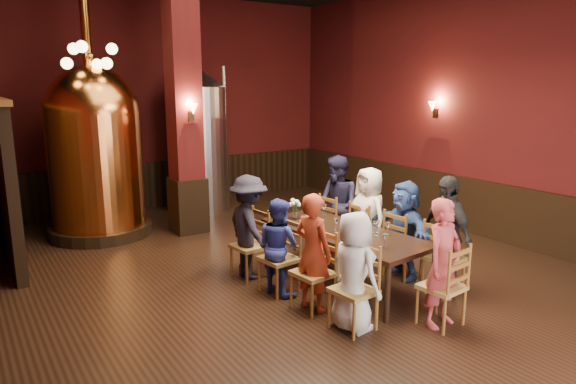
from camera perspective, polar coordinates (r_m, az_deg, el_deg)
room at (r=6.95m, az=-0.33°, el=8.42°), size 10.00×10.02×4.50m
wainscot_right at (r=9.93m, az=19.24°, el=-1.34°), size 0.08×9.90×1.00m
wainscot_back at (r=11.63m, az=-13.73°, el=0.91°), size 7.90×0.08×1.00m
column at (r=9.31m, az=-11.47°, el=9.14°), size 0.58×0.58×4.50m
partition at (r=9.16m, az=-29.21°, el=1.17°), size 0.22×3.50×2.40m
pendant_cluster at (r=8.95m, az=-21.16°, el=13.92°), size 0.90×0.90×1.70m
sconce_wall at (r=10.15m, az=16.11°, el=8.86°), size 0.20×0.20×0.36m
sconce_column at (r=9.03m, az=-10.73°, el=8.77°), size 0.20×0.20×0.36m
dining_table at (r=6.94m, az=6.22°, el=-4.79°), size 1.24×2.49×0.75m
chair_0 at (r=5.79m, az=7.28°, el=-10.75°), size 0.50×0.50×0.92m
person_0 at (r=5.71m, az=7.34°, el=-8.77°), size 0.49×0.69×1.35m
chair_1 at (r=6.23m, az=2.78°, el=-8.95°), size 0.50×0.50×0.92m
person_1 at (r=6.15m, az=2.80°, el=-6.69°), size 0.45×0.59×1.44m
chair_2 at (r=6.71m, az=-1.02°, el=-7.38°), size 0.50×0.50×0.92m
person_2 at (r=6.65m, az=-1.02°, el=-6.02°), size 0.39×0.65×1.26m
chair_3 at (r=7.22m, az=-4.32°, el=-5.98°), size 0.50×0.50×0.92m
person_3 at (r=7.14m, az=-4.35°, el=-3.91°), size 0.59×0.97×1.46m
chair_4 at (r=7.05m, az=16.96°, el=-6.95°), size 0.50×0.50×0.92m
person_4 at (r=6.95m, az=17.12°, el=-4.51°), size 0.56×0.97×1.55m
chair_5 at (r=7.42m, az=12.66°, el=-5.75°), size 0.50×0.50×0.92m
person_5 at (r=7.35m, az=12.75°, el=-4.05°), size 0.59×1.32×1.38m
chair_6 at (r=7.82m, az=8.87°, el=-4.66°), size 0.50×0.50×0.92m
person_6 at (r=7.74m, az=8.93°, el=-2.69°), size 0.53×0.76×1.48m
chair_7 at (r=8.26m, az=5.42°, el=-3.64°), size 0.50×0.50×0.92m
person_7 at (r=8.18m, az=5.47°, el=-1.45°), size 0.51×0.82×1.57m
chair_8 at (r=6.10m, az=16.72°, el=-9.98°), size 0.50×0.50×0.92m
person_8 at (r=6.00m, az=16.88°, el=-7.57°), size 0.58×0.42×1.46m
copper_kettle at (r=9.60m, az=-20.62°, el=4.43°), size 1.83×1.83×4.22m
steel_vessel at (r=10.99m, az=-9.89°, el=5.75°), size 1.33×1.33×3.01m
rose_vase at (r=7.42m, az=0.81°, el=-1.52°), size 0.18×0.18×0.30m
wine_glass_0 at (r=7.19m, az=2.09°, el=-2.91°), size 0.07×0.07×0.17m
wine_glass_1 at (r=6.85m, az=9.88°, el=-3.86°), size 0.07×0.07×0.17m
wine_glass_2 at (r=6.73m, az=9.71°, el=-4.14°), size 0.07×0.07×0.17m
wine_glass_3 at (r=7.64m, az=4.05°, el=-2.03°), size 0.07×0.07×0.17m
wine_glass_4 at (r=6.79m, az=11.04°, el=-4.04°), size 0.07×0.07×0.17m
wine_glass_5 at (r=6.89m, az=5.37°, el=-3.64°), size 0.07×0.07×0.17m
wine_glass_6 at (r=6.29m, az=10.71°, el=-5.35°), size 0.07×0.07×0.17m
wine_glass_7 at (r=6.83m, az=9.63°, el=-3.88°), size 0.07×0.07×0.17m
wine_glass_8 at (r=7.17m, az=3.13°, el=-2.96°), size 0.07×0.07×0.17m
wine_glass_9 at (r=7.23m, az=2.24°, el=-2.81°), size 0.07×0.07×0.17m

